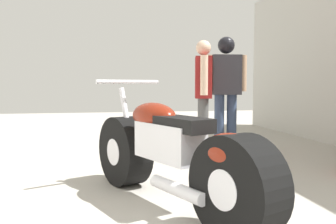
% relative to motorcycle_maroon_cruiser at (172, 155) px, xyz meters
% --- Properties ---
extents(ground_plane, '(18.21, 18.21, 0.00)m').
position_rel_motorcycle_maroon_cruiser_xyz_m(ground_plane, '(0.03, 1.50, -0.43)').
color(ground_plane, '#A8A399').
extents(motorcycle_maroon_cruiser, '(1.16, 2.18, 1.06)m').
position_rel_motorcycle_maroon_cruiser_xyz_m(motorcycle_maroon_cruiser, '(0.00, 0.00, 0.00)').
color(motorcycle_maroon_cruiser, black).
rests_on(motorcycle_maroon_cruiser, ground_plane).
extents(mechanic_in_blue, '(0.34, 0.67, 1.68)m').
position_rel_motorcycle_maroon_cruiser_xyz_m(mechanic_in_blue, '(0.98, 2.40, 0.51)').
color(mechanic_in_blue, '#4C4C4C').
rests_on(mechanic_in_blue, ground_plane).
extents(mechanic_with_helmet, '(0.71, 0.29, 1.79)m').
position_rel_motorcycle_maroon_cruiser_xyz_m(mechanic_with_helmet, '(1.49, 2.82, 0.64)').
color(mechanic_with_helmet, '#384766').
rests_on(mechanic_with_helmet, ground_plane).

